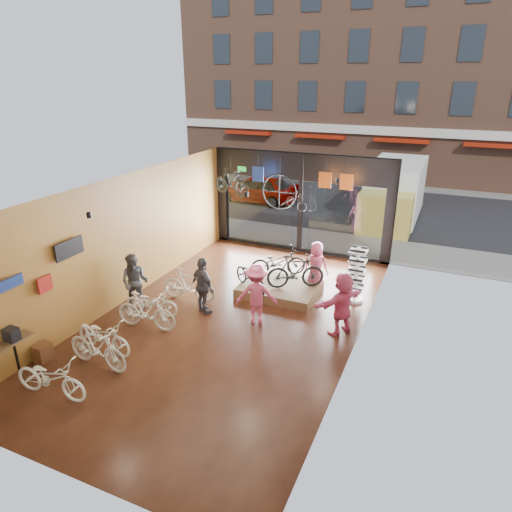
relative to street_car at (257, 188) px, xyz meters
The scene contains 35 objects.
ground_plane 12.81m from the street_car, 69.84° to the right, with size 7.00×12.00×0.04m, color black.
ceiling 13.14m from the street_car, 69.84° to the right, with size 7.00×12.00×0.04m, color black.
wall_left 12.09m from the street_car, 85.78° to the right, with size 0.04×12.00×3.80m, color olive.
wall_right 14.43m from the street_car, 56.56° to the right, with size 0.04×12.00×3.80m, color beige.
wall_back 18.59m from the street_car, 76.26° to the right, with size 7.00×0.04×3.80m, color beige.
storefront 7.53m from the street_car, 53.71° to the right, with size 7.00×0.26×3.80m, color black, non-canonical shape.
exit_sign 6.83m from the street_car, 71.86° to the right, with size 0.35×0.06×0.18m, color #198C26.
street_road 5.39m from the street_car, 34.25° to the left, with size 30.00×18.00×0.02m, color black.
sidewalk_near 6.55m from the street_car, 47.45° to the right, with size 30.00×2.40×0.12m, color slate.
sidewalk_far 8.30m from the street_car, 57.82° to the left, with size 30.00×2.00×0.12m, color slate.
opposite_building 12.19m from the street_car, 65.12° to the left, with size 26.00×5.00×14.00m, color brown.
street_car is the anchor object (origin of this frame).
box_truck 7.25m from the street_car, ahead, with size 2.29×6.87×2.71m, color silver, non-canonical shape.
floor_bike_0 16.67m from the street_car, 81.83° to the right, with size 0.62×1.77×0.93m, color beige.
floor_bike_1 15.47m from the street_car, 80.55° to the right, with size 0.49×1.74×1.05m, color beige.
floor_bike_2 14.86m from the street_car, 81.40° to the right, with size 0.59×1.68×0.88m, color beige.
floor_bike_3 13.59m from the street_car, 79.29° to the right, with size 0.50×1.75×1.05m, color beige.
floor_bike_4 12.88m from the street_car, 80.10° to the right, with size 0.55×1.57×0.83m, color beige.
floor_bike_5 11.76m from the street_car, 76.75° to the right, with size 0.49×1.72×1.03m, color beige.
display_platform 11.14m from the street_car, 62.86° to the right, with size 2.40×1.80×0.30m, color #4E3D23.
display_bike_left 11.39m from the street_car, 67.55° to the right, with size 0.57×1.65×0.87m, color black.
display_bike_mid 11.35m from the street_car, 60.58° to the right, with size 0.50×1.78×1.07m, color black.
display_bike_right 10.42m from the street_car, 62.80° to the right, with size 0.64×1.85×0.97m, color black.
customer_1 12.62m from the street_car, 82.88° to the right, with size 0.83×0.65×1.71m, color #3F3F44.
customer_2 12.46m from the street_car, 73.64° to the right, with size 1.00×0.42×1.71m, color #3F3F44.
customer_3 12.95m from the street_car, 66.60° to the right, with size 1.14×0.65×1.76m, color #CC4C72.
customer_4 10.94m from the street_car, 56.68° to the right, with size 0.78×0.51×1.60m, color #CC4C72.
customer_5 13.64m from the street_car, 57.12° to the right, with size 1.63×0.52×1.76m, color #CC4C72.
sunglasses_rack 11.98m from the street_car, 52.12° to the right, with size 0.52×0.42×1.75m, color white, non-canonical shape.
wall_merch 15.54m from the street_car, 86.22° to the right, with size 0.40×2.40×2.60m, color navy, non-canonical shape.
penny_farthing 8.47m from the street_car, 59.32° to the right, with size 1.63×0.06×1.31m, color black, non-canonical shape.
hung_bike 8.43m from the street_car, 73.11° to the right, with size 0.45×1.58×0.95m, color black.
jersey_left 7.77m from the street_car, 66.38° to the right, with size 0.45×0.03×0.55m, color #1E3F99.
jersey_mid 9.05m from the street_car, 50.95° to the right, with size 0.45×0.03×0.55m, color #CC5919.
jersey_right 9.53m from the street_car, 47.33° to the right, with size 0.45×0.03×0.55m, color #CC5919.
Camera 1 is at (5.20, -10.11, 6.46)m, focal length 32.00 mm.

